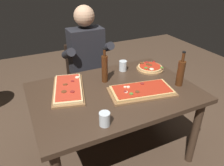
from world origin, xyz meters
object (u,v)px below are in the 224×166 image
(diner_chair, at_px, (86,76))
(seated_diner, at_px, (88,60))
(dining_table, at_px, (114,100))
(pizza_rectangular_front, at_px, (141,91))
(wine_bottle_dark, at_px, (105,68))
(tumbler_far_side, at_px, (123,66))
(pizza_round_far, at_px, (150,68))
(oil_bottle_amber, at_px, (181,73))
(pizza_rectangular_left, at_px, (68,89))
(tumbler_near_camera, at_px, (105,119))

(diner_chair, bearing_deg, seated_diner, -90.00)
(dining_table, height_order, pizza_rectangular_front, pizza_rectangular_front)
(wine_bottle_dark, relative_size, seated_diner, 0.24)
(tumbler_far_side, distance_m, diner_chair, 0.65)
(pizza_round_far, bearing_deg, dining_table, -156.67)
(oil_bottle_amber, bearing_deg, pizza_rectangular_front, 175.56)
(oil_bottle_amber, relative_size, seated_diner, 0.24)
(tumbler_far_side, bearing_deg, pizza_round_far, -21.34)
(wine_bottle_dark, xyz_separation_m, tumbler_far_side, (0.26, 0.13, -0.09))
(oil_bottle_amber, xyz_separation_m, seated_diner, (-0.54, 0.90, -0.12))
(tumbler_far_side, relative_size, diner_chair, 0.12)
(dining_table, bearing_deg, pizza_round_far, 23.33)
(dining_table, relative_size, pizza_rectangular_left, 2.47)
(pizza_rectangular_front, xyz_separation_m, pizza_round_far, (0.33, 0.35, 0.00))
(pizza_round_far, relative_size, seated_diner, 0.21)
(pizza_rectangular_front, relative_size, pizza_rectangular_left, 1.03)
(tumbler_near_camera, distance_m, diner_chair, 1.30)
(oil_bottle_amber, height_order, diner_chair, oil_bottle_amber)
(dining_table, relative_size, tumbler_near_camera, 14.38)
(dining_table, bearing_deg, seated_diner, 87.78)
(pizza_rectangular_front, height_order, seated_diner, seated_diner)
(tumbler_far_side, height_order, diner_chair, diner_chair)
(pizza_round_far, relative_size, oil_bottle_amber, 0.86)
(diner_chair, bearing_deg, pizza_round_far, -52.42)
(wine_bottle_dark, xyz_separation_m, oil_bottle_amber, (0.57, -0.35, -0.01))
(dining_table, bearing_deg, pizza_rectangular_front, -34.66)
(seated_diner, bearing_deg, wine_bottle_dark, -93.54)
(pizza_rectangular_left, bearing_deg, tumbler_near_camera, -79.74)
(oil_bottle_amber, relative_size, tumbler_far_side, 3.08)
(dining_table, xyz_separation_m, tumbler_far_side, (0.25, 0.32, 0.14))
(oil_bottle_amber, xyz_separation_m, tumbler_far_side, (-0.31, 0.48, -0.08))
(wine_bottle_dark, xyz_separation_m, seated_diner, (0.03, 0.55, -0.13))
(pizza_rectangular_front, distance_m, oil_bottle_amber, 0.39)
(tumbler_far_side, bearing_deg, pizza_rectangular_front, -98.26)
(pizza_round_far, bearing_deg, pizza_rectangular_left, -176.69)
(dining_table, distance_m, tumbler_near_camera, 0.48)
(tumbler_near_camera, height_order, seated_diner, seated_diner)
(dining_table, bearing_deg, oil_bottle_amber, -15.78)
(pizza_rectangular_left, bearing_deg, wine_bottle_dark, 2.93)
(oil_bottle_amber, bearing_deg, tumbler_far_side, 122.63)
(tumbler_near_camera, bearing_deg, oil_bottle_amber, 14.57)
(dining_table, bearing_deg, pizza_rectangular_left, 154.28)
(pizza_rectangular_left, distance_m, oil_bottle_amber, 0.98)
(tumbler_near_camera, relative_size, diner_chair, 0.11)
(pizza_rectangular_front, relative_size, seated_diner, 0.44)
(tumbler_near_camera, relative_size, tumbler_far_side, 0.94)
(tumbler_far_side, bearing_deg, diner_chair, 113.06)
(tumbler_near_camera, xyz_separation_m, tumbler_far_side, (0.51, 0.70, -0.00))
(seated_diner, bearing_deg, tumbler_near_camera, -104.49)
(pizza_rectangular_front, bearing_deg, dining_table, 145.34)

